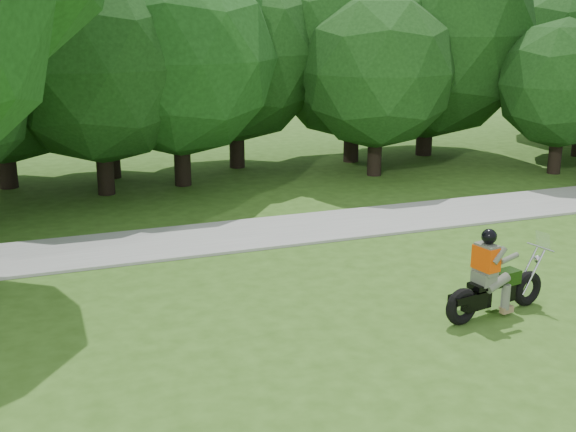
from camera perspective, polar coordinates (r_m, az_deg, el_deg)
walkway at (r=17.50m, az=8.31°, el=-0.21°), size 60.00×2.20×0.06m
tree_line at (r=22.96m, az=1.93°, el=12.78°), size 40.19×11.38×7.66m
chopper_motorcycle at (r=12.23m, az=15.81°, el=-5.20°), size 2.12×0.76×1.52m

